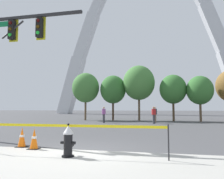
{
  "coord_description": "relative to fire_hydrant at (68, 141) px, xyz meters",
  "views": [
    {
      "loc": [
        2.51,
        -7.05,
        1.45
      ],
      "look_at": [
        -0.04,
        5.0,
        2.5
      ],
      "focal_mm": 35.06,
      "sensor_mm": 36.0,
      "label": 1
    }
  ],
  "objects": [
    {
      "name": "tree_center_left",
      "position": [
        0.48,
        19.24,
        3.93
      ],
      "size": [
        3.67,
        3.67,
        6.42
      ],
      "color": "brown",
      "rests_on": "ground"
    },
    {
      "name": "tree_far_left",
      "position": [
        -5.95,
        18.97,
        3.44
      ],
      "size": [
        3.27,
        3.27,
        5.72
      ],
      "color": "brown",
      "rests_on": "ground"
    },
    {
      "name": "traffic_signal_gantry",
      "position": [
        -4.16,
        2.42,
        3.6
      ],
      "size": [
        5.02,
        0.44,
        6.0
      ],
      "color": "#232326",
      "rests_on": "ground"
    },
    {
      "name": "monument_arch",
      "position": [
        0.14,
        46.32,
        18.58
      ],
      "size": [
        45.18,
        3.0,
        43.8
      ],
      "color": "silver",
      "rests_on": "ground"
    },
    {
      "name": "pedestrian_walking_right",
      "position": [
        2.22,
        14.6,
        0.35
      ],
      "size": [
        0.39,
        0.32,
        1.59
      ],
      "color": "#38383D",
      "rests_on": "ground"
    },
    {
      "name": "pedestrian_walking_left",
      "position": [
        -2.65,
        14.9,
        0.35
      ],
      "size": [
        0.39,
        0.33,
        1.59
      ],
      "color": "#38383D",
      "rests_on": "ground"
    },
    {
      "name": "traffic_cone_by_hydrant",
      "position": [
        -2.35,
        1.18,
        -0.11
      ],
      "size": [
        0.36,
        0.36,
        0.73
      ],
      "color": "black",
      "rests_on": "ground"
    },
    {
      "name": "tree_left_mid",
      "position": [
        -2.63,
        19.35,
        3.2
      ],
      "size": [
        3.06,
        3.06,
        5.36
      ],
      "color": "#473323",
      "rests_on": "ground"
    },
    {
      "name": "traffic_cone_mid_sidewalk",
      "position": [
        -1.67,
        0.9,
        -0.11
      ],
      "size": [
        0.36,
        0.36,
        0.73
      ],
      "color": "black",
      "rests_on": "ground"
    },
    {
      "name": "tree_center_right",
      "position": [
        4.3,
        19.09,
        3.09
      ],
      "size": [
        2.97,
        2.97,
        5.21
      ],
      "color": "brown",
      "rests_on": "ground"
    },
    {
      "name": "ground_plane",
      "position": [
        0.14,
        0.84,
        -0.47
      ],
      "size": [
        240.0,
        240.0,
        0.0
      ],
      "primitive_type": "plane",
      "color": "#474749"
    },
    {
      "name": "caution_tape_barrier",
      "position": [
        0.1,
        0.09,
        0.22
      ],
      "size": [
        5.65,
        0.12,
        1.0
      ],
      "color": "#232326",
      "rests_on": "ground"
    },
    {
      "name": "fire_hydrant",
      "position": [
        0.0,
        0.0,
        0.0
      ],
      "size": [
        0.46,
        0.48,
        0.99
      ],
      "color": "black",
      "rests_on": "ground"
    },
    {
      "name": "pedestrian_standing_center",
      "position": [
        2.33,
        15.69,
        0.35
      ],
      "size": [
        0.37,
        0.39,
        1.59
      ],
      "color": "brown",
      "rests_on": "ground"
    },
    {
      "name": "tree_right_mid",
      "position": [
        7.05,
        18.61,
        2.9
      ],
      "size": [
        2.81,
        2.81,
        4.92
      ],
      "color": "brown",
      "rests_on": "ground"
    }
  ]
}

